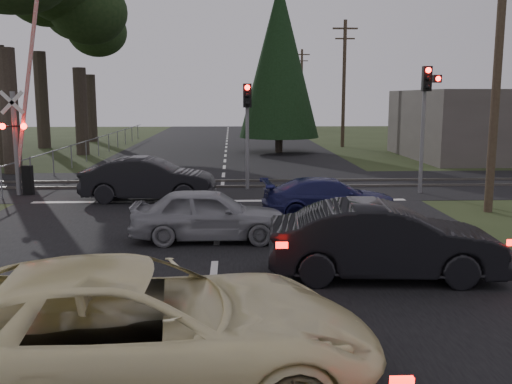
{
  "coord_description": "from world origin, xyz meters",
  "views": [
    {
      "loc": [
        0.39,
        -11.39,
        3.59
      ],
      "look_at": [
        0.98,
        2.33,
        1.3
      ],
      "focal_mm": 40.0,
      "sensor_mm": 36.0,
      "label": 1
    }
  ],
  "objects": [
    {
      "name": "conifer_tree",
      "position": [
        3.5,
        26.0,
        5.99
      ],
      "size": [
        5.2,
        5.2,
        11.0
      ],
      "color": "#473D33",
      "rests_on": "ground"
    },
    {
      "name": "ground",
      "position": [
        0.0,
        0.0,
        0.0
      ],
      "size": [
        120.0,
        120.0,
        0.0
      ],
      "primitive_type": "plane",
      "color": "#293417",
      "rests_on": "ground"
    },
    {
      "name": "cream_coupe",
      "position": [
        -0.81,
        -4.93,
        0.83
      ],
      "size": [
        6.22,
        3.35,
        1.66
      ],
      "primitive_type": "imported",
      "rotation": [
        0.0,
        0.0,
        1.67
      ],
      "color": "#F9EDB2",
      "rests_on": "ground"
    },
    {
      "name": "utility_pole_far",
      "position": [
        8.5,
        55.0,
        4.73
      ],
      "size": [
        1.8,
        0.26,
        9.0
      ],
      "color": "#4C3D2D",
      "rests_on": "ground"
    },
    {
      "name": "crossing_signal",
      "position": [
        -7.27,
        9.79,
        2.06
      ],
      "size": [
        1.62,
        0.38,
        6.96
      ],
      "color": "slate",
      "rests_on": "ground"
    },
    {
      "name": "traffic_signal_right",
      "position": [
        7.55,
        9.47,
        3.31
      ],
      "size": [
        0.68,
        0.48,
        4.7
      ],
      "color": "slate",
      "rests_on": "ground"
    },
    {
      "name": "traffic_signal_center",
      "position": [
        1.0,
        10.68,
        2.81
      ],
      "size": [
        0.32,
        0.48,
        4.1
      ],
      "color": "slate",
      "rests_on": "ground"
    },
    {
      "name": "fence_left",
      "position": [
        -7.8,
        22.5,
        0.0
      ],
      "size": [
        0.1,
        36.0,
        1.2
      ],
      "primitive_type": null,
      "color": "slate",
      "rests_on": "ground"
    },
    {
      "name": "rail_far",
      "position": [
        0.0,
        12.8,
        0.05
      ],
      "size": [
        120.0,
        0.12,
        0.1
      ],
      "primitive_type": "cube",
      "color": "#59544C",
      "rests_on": "ground"
    },
    {
      "name": "rail_corridor",
      "position": [
        0.0,
        12.0,
        0.01
      ],
      "size": [
        120.0,
        8.0,
        0.01
      ],
      "primitive_type": "cube",
      "color": "black",
      "rests_on": "ground"
    },
    {
      "name": "silver_car",
      "position": [
        -0.2,
        2.73,
        0.67
      ],
      "size": [
        3.92,
        1.61,
        1.33
      ],
      "primitive_type": "imported",
      "rotation": [
        0.0,
        0.0,
        1.56
      ],
      "color": "gray",
      "rests_on": "ground"
    },
    {
      "name": "rail_near",
      "position": [
        0.0,
        11.2,
        0.05
      ],
      "size": [
        120.0,
        0.12,
        0.1
      ],
      "primitive_type": "cube",
      "color": "#59544C",
      "rests_on": "ground"
    },
    {
      "name": "road",
      "position": [
        0.0,
        10.0,
        0.01
      ],
      "size": [
        14.0,
        100.0,
        0.01
      ],
      "primitive_type": "cube",
      "color": "black",
      "rests_on": "ground"
    },
    {
      "name": "dark_hatchback",
      "position": [
        3.42,
        -0.48,
        0.76
      ],
      "size": [
        4.71,
        1.95,
        1.52
      ],
      "primitive_type": "imported",
      "rotation": [
        0.0,
        0.0,
        1.49
      ],
      "color": "black",
      "rests_on": "ground"
    },
    {
      "name": "utility_pole_near",
      "position": [
        8.5,
        6.0,
        4.73
      ],
      "size": [
        1.8,
        0.26,
        9.0
      ],
      "color": "#4C3D2D",
      "rests_on": "ground"
    },
    {
      "name": "dark_car_far",
      "position": [
        -2.5,
        8.42,
        0.76
      ],
      "size": [
        4.67,
        1.84,
        1.51
      ],
      "primitive_type": "imported",
      "rotation": [
        0.0,
        0.0,
        1.52
      ],
      "color": "black",
      "rests_on": "ground"
    },
    {
      "name": "utility_pole_mid",
      "position": [
        8.5,
        30.0,
        4.73
      ],
      "size": [
        1.8,
        0.26,
        9.0
      ],
      "color": "#4C3D2D",
      "rests_on": "ground"
    },
    {
      "name": "stop_line",
      "position": [
        0.0,
        8.2,
        0.01
      ],
      "size": [
        13.0,
        0.35,
        0.0
      ],
      "primitive_type": "cube",
      "color": "silver",
      "rests_on": "ground"
    },
    {
      "name": "euc_tree_e",
      "position": [
        -11.0,
        36.0,
        9.51
      ],
      "size": [
        6.0,
        6.0,
        13.2
      ],
      "color": "#473D33",
      "rests_on": "ground"
    },
    {
      "name": "blue_sedan",
      "position": [
        3.32,
        5.37,
        0.59
      ],
      "size": [
        4.2,
        1.95,
        1.19
      ],
      "primitive_type": "imported",
      "rotation": [
        0.0,
        0.0,
        1.64
      ],
      "color": "#1A1C50",
      "rests_on": "ground"
    }
  ]
}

